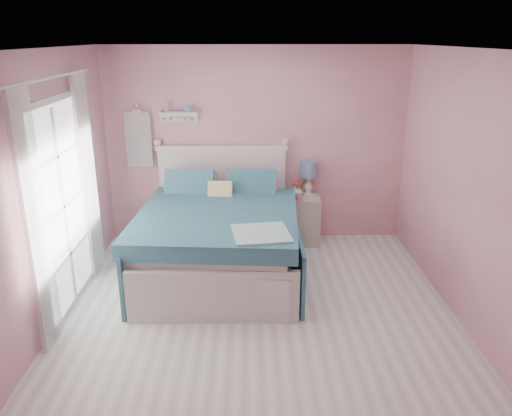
{
  "coord_description": "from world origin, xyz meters",
  "views": [
    {
      "loc": [
        -0.1,
        -4.35,
        2.71
      ],
      "look_at": [
        -0.01,
        1.2,
        0.78
      ],
      "focal_mm": 35.0,
      "sensor_mm": 36.0,
      "label": 1
    }
  ],
  "objects_px": {
    "nightstand": "(302,220)",
    "table_lamp": "(309,172)",
    "bed": "(219,239)",
    "teacup": "(298,198)",
    "vase": "(297,191)"
  },
  "relations": [
    {
      "from": "vase",
      "to": "teacup",
      "type": "distance_m",
      "value": 0.19
    },
    {
      "from": "teacup",
      "to": "nightstand",
      "type": "bearing_deg",
      "value": 63.87
    },
    {
      "from": "bed",
      "to": "table_lamp",
      "type": "bearing_deg",
      "value": 44.63
    },
    {
      "from": "table_lamp",
      "to": "teacup",
      "type": "bearing_deg",
      "value": -121.01
    },
    {
      "from": "bed",
      "to": "table_lamp",
      "type": "relative_size",
      "value": 5.14
    },
    {
      "from": "nightstand",
      "to": "table_lamp",
      "type": "bearing_deg",
      "value": 52.75
    },
    {
      "from": "nightstand",
      "to": "table_lamp",
      "type": "xyz_separation_m",
      "value": [
        0.08,
        0.11,
        0.64
      ]
    },
    {
      "from": "teacup",
      "to": "bed",
      "type": "bearing_deg",
      "value": -143.66
    },
    {
      "from": "bed",
      "to": "teacup",
      "type": "bearing_deg",
      "value": 40.24
    },
    {
      "from": "nightstand",
      "to": "teacup",
      "type": "bearing_deg",
      "value": -116.13
    },
    {
      "from": "nightstand",
      "to": "vase",
      "type": "relative_size",
      "value": 4.24
    },
    {
      "from": "nightstand",
      "to": "bed",
      "type": "bearing_deg",
      "value": -140.41
    },
    {
      "from": "bed",
      "to": "nightstand",
      "type": "bearing_deg",
      "value": 43.49
    },
    {
      "from": "nightstand",
      "to": "vase",
      "type": "distance_m",
      "value": 0.41
    },
    {
      "from": "bed",
      "to": "table_lamp",
      "type": "height_order",
      "value": "bed"
    }
  ]
}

